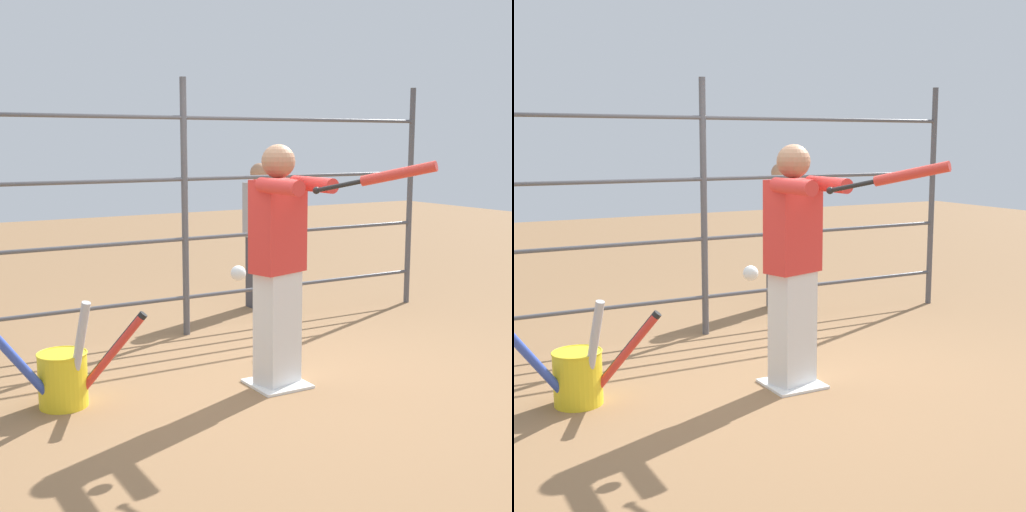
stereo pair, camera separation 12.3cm
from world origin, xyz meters
TOP-DOWN VIEW (x-y plane):
  - ground_plane at (0.00, 0.00)m, footprint 24.00×24.00m
  - home_plate at (0.00, 0.00)m, footprint 0.40×0.40m
  - fence_backstop at (0.00, -1.60)m, footprint 5.41×0.06m
  - batter at (0.00, 0.02)m, footprint 0.44×0.68m
  - baseball_bat_swinging at (-0.25, 0.87)m, footprint 0.47×0.70m
  - softball_in_flight at (0.58, 0.47)m, footprint 0.10×0.10m
  - bat_bucket at (1.46, -0.34)m, footprint 1.11×0.47m
  - bystander_behind_fence at (-1.16, -2.25)m, footprint 0.32×0.20m

SIDE VIEW (x-z plane):
  - ground_plane at x=0.00m, z-range 0.00..0.00m
  - home_plate at x=0.00m, z-range 0.00..0.02m
  - bat_bucket at x=1.46m, z-range -0.15..0.61m
  - bystander_behind_fence at x=-1.16m, z-range 0.03..1.58m
  - batter at x=0.00m, z-range 0.07..1.83m
  - softball_in_flight at x=0.58m, z-range 0.92..1.02m
  - fence_backstop at x=0.00m, z-range 0.00..2.33m
  - baseball_bat_swinging at x=-0.25m, z-range 1.45..1.68m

